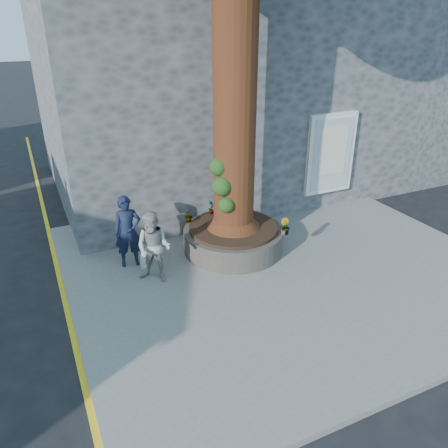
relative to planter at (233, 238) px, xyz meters
name	(u,v)px	position (x,y,z in m)	size (l,w,h in m)	color
ground	(242,308)	(-0.80, -2.00, -0.41)	(120.00, 120.00, 0.00)	black
pavement	(281,264)	(0.70, -1.00, -0.35)	(9.00, 8.00, 0.12)	slate
yellow_line	(69,320)	(-3.85, -1.00, -0.41)	(0.10, 30.00, 0.01)	yellow
stone_shop	(210,84)	(1.70, 5.20, 2.75)	(10.30, 8.30, 6.30)	#454749
neighbour_shop	(398,76)	(9.70, 5.20, 2.59)	(6.00, 8.00, 6.00)	#454749
planter	(233,238)	(0.00, 0.00, 0.00)	(2.30, 2.30, 0.60)	black
man	(128,232)	(-2.35, 0.33, 0.51)	(0.58, 0.38, 1.60)	#121A33
woman	(154,248)	(-2.03, -0.51, 0.46)	(0.73, 0.57, 1.51)	#9B9894
shopping_bag	(145,261)	(-2.09, 0.11, -0.15)	(0.20, 0.12, 0.28)	white
plant_a	(211,207)	(-0.18, 0.85, 0.49)	(0.19, 0.13, 0.36)	gray
plant_b	(285,226)	(0.85, -0.85, 0.49)	(0.20, 0.20, 0.37)	gray
plant_c	(188,215)	(-0.85, 0.66, 0.47)	(0.18, 0.18, 0.32)	gray
plant_d	(285,228)	(0.85, -0.85, 0.44)	(0.25, 0.22, 0.27)	gray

